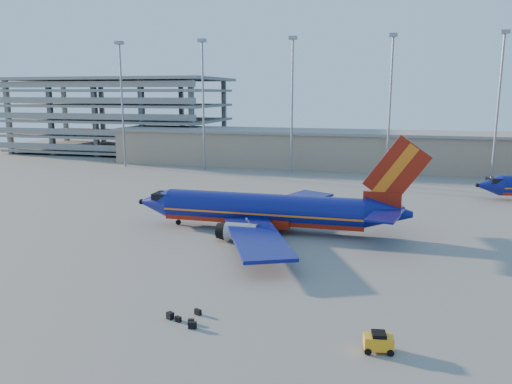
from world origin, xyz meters
TOP-DOWN VIEW (x-y plane):
  - ground at (0.00, 0.00)m, footprint 220.00×220.00m
  - terminal_building at (10.00, 58.00)m, footprint 122.00×16.00m
  - parking_garage at (-62.00, 74.05)m, footprint 62.00×32.00m
  - light_mast_row at (5.00, 46.00)m, footprint 101.60×1.60m
  - aircraft_main at (1.20, 0.03)m, footprint 36.82×35.46m
  - baggage_tug at (15.25, -27.20)m, footprint 2.11×1.47m
  - luggage_pile at (0.83, -26.37)m, footprint 2.91×2.75m

SIDE VIEW (x-z plane):
  - ground at x=0.00m, z-range 0.00..0.00m
  - luggage_pile at x=0.83m, z-range -0.03..0.51m
  - baggage_tug at x=15.25m, z-range 0.03..1.43m
  - aircraft_main at x=1.20m, z-range -3.57..8.90m
  - terminal_building at x=10.00m, z-range 0.07..8.57m
  - parking_garage at x=-62.00m, z-range 1.03..22.43m
  - light_mast_row at x=5.00m, z-range 3.23..31.88m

